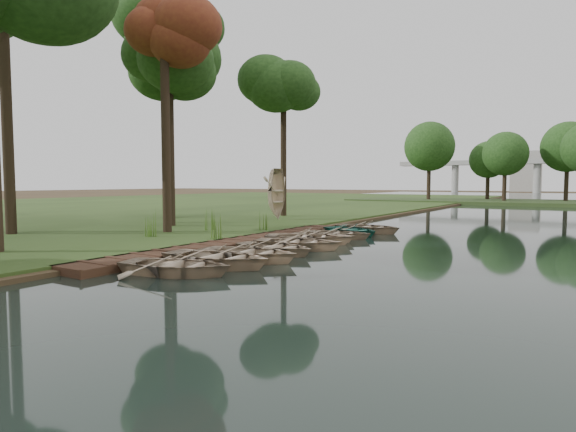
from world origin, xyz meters
The scene contains 25 objects.
ground centered at (0.00, 0.00, 0.00)m, with size 300.00×300.00×0.00m, color #3D2F1D.
boardwalk centered at (-1.60, 0.00, 0.15)m, with size 1.60×16.00×0.30m, color #362014.
peninsula centered at (8.00, 50.00, 0.23)m, with size 50.00×14.00×0.45m, color #2E431D.
far_trees centered at (4.67, 50.00, 6.43)m, with size 45.60×5.60×8.80m.
building_b centered at (-5.00, 145.00, 6.00)m, with size 8.00×8.00×12.00m, color #A5A5A0.
rowboat_0 centered at (0.88, -6.10, 0.40)m, with size 2.42×3.38×0.70m, color tan.
rowboat_1 centered at (1.02, -4.48, 0.43)m, with size 2.65×3.71×0.77m, color tan.
rowboat_2 centered at (1.22, -3.07, 0.42)m, with size 2.53×3.54×0.73m, color tan.
rowboat_3 centered at (1.10, -1.27, 0.39)m, with size 2.33×3.26×0.68m, color tan.
rowboat_4 centered at (1.21, 0.26, 0.41)m, with size 2.50×3.51×0.73m, color tan.
rowboat_5 centered at (0.82, 1.81, 0.44)m, with size 2.67×3.74×0.77m, color tan.
rowboat_6 centered at (0.75, 3.06, 0.37)m, with size 2.20×3.08×0.64m, color tan.
rowboat_7 centered at (0.94, 4.47, 0.37)m, with size 2.20×3.08×0.64m, color tan.
rowboat_8 centered at (0.80, 6.14, 0.38)m, with size 2.28×3.20×0.66m, color #28705E.
rowboat_9 centered at (1.09, 7.70, 0.41)m, with size 2.50×3.50×0.72m, color tan.
stored_rowboat centered at (-6.31, 10.20, 0.64)m, with size 2.37×3.32×0.69m, color tan.
tree_2 centered at (-6.52, 0.70, 9.44)m, with size 3.73×3.73×10.90m.
tree_3 centered at (-10.56, 4.60, 10.07)m, with size 5.19×5.19×12.05m.
tree_4 centered at (-8.84, 3.26, 9.25)m, with size 3.82×3.82×10.73m.
tree_5 centered at (-13.66, 7.95, 13.72)m, with size 5.39×5.39×15.88m.
tree_6 centered at (-7.91, 13.48, 9.69)m, with size 3.99×3.99×11.23m.
reeds_0 centered at (-2.60, -0.34, 0.82)m, with size 0.60×0.60×1.04m, color #3F661E.
reeds_1 centered at (-5.58, -1.16, 0.86)m, with size 0.60×0.60×1.12m, color #3F661E.
reeds_2 centered at (-5.34, 2.45, 0.81)m, with size 0.60×0.60×1.03m, color #3F661E.
reeds_3 centered at (-3.09, 4.04, 0.75)m, with size 0.60×0.60×0.91m, color #3F661E.
Camera 1 is at (10.88, -16.06, 2.71)m, focal length 30.00 mm.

